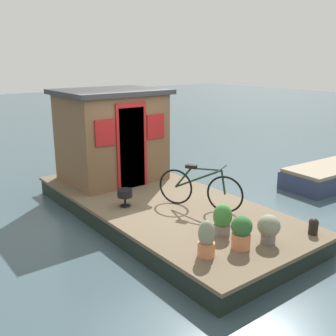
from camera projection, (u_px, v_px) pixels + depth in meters
The scene contains 11 objects.
ground_plane at pixel (162, 219), 7.83m from camera, with size 60.00×60.00×0.00m, color #384C54.
houseboat_deck at pixel (162, 210), 7.78m from camera, with size 5.96×2.67×0.38m.
houseboat_cabin at pixel (112, 135), 8.88m from camera, with size 1.84×2.24×2.01m.
bicycle at pixel (200, 188), 7.25m from camera, with size 1.49×0.79×0.82m.
potted_plant_thyme at pixel (223, 219), 6.19m from camera, with size 0.30×0.30×0.50m.
potted_plant_ivy at pixel (269, 228), 5.92m from camera, with size 0.34×0.34×0.44m.
potted_plant_geranium at pixel (241, 232), 5.74m from camera, with size 0.31×0.31×0.50m.
potted_plant_fern at pixel (206, 239), 5.51m from camera, with size 0.24×0.24×0.54m.
charcoal_grill at pixel (125, 194), 7.37m from camera, with size 0.28×0.28×0.33m.
mooring_bollard at pixel (313, 226), 6.23m from camera, with size 0.15×0.15×0.27m.
dinghy_boat at pixel (332, 175), 9.90m from camera, with size 1.27×2.77×0.49m.
Camera 1 is at (-5.85, 4.33, 3.06)m, focal length 42.61 mm.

